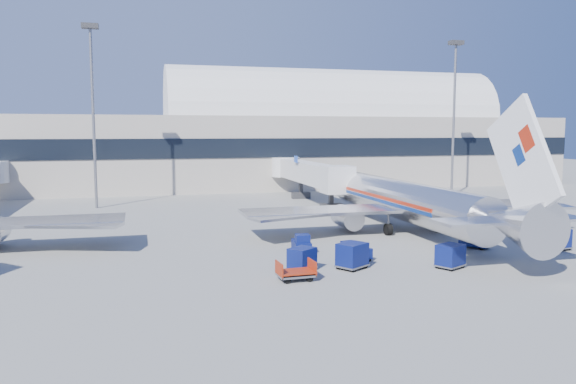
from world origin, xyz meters
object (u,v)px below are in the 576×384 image
object	(u,v)px
mast_west	(92,89)
barrier_mid	(527,227)
mast_east	(454,95)
cart_train_b	(352,258)
barrier_near	(498,228)
cart_open_red	(296,273)
tug_left	(301,244)
airliner_main	(409,202)
cart_solo_far	(556,239)
tug_right	(474,240)
cart_train_a	(352,255)
cart_solo_near	(450,256)
barrier_far	(556,225)
jetbridge_near	(305,172)
tug_lead	(354,252)
cart_train_c	(302,259)

from	to	relation	value
mast_west	barrier_mid	xyz separation A→B (m)	(41.30, -28.00, -14.34)
mast_east	cart_train_b	distance (m)	50.40
barrier_near	mast_west	bearing A→B (deg)	143.62
barrier_near	cart_open_red	xyz separation A→B (m)	(-23.16, -11.51, 0.00)
mast_west	tug_left	world-z (taller)	mast_west
airliner_main	cart_solo_far	bearing A→B (deg)	-53.31
airliner_main	tug_left	bearing A→B (deg)	-152.69
tug_left	cart_train_b	bearing A→B (deg)	-153.23
tug_right	cart_solo_far	size ratio (longest dim) A/B	1.20
barrier_near	cart_solo_far	distance (m)	7.98
barrier_mid	cart_solo_far	world-z (taller)	cart_solo_far
cart_train_a	cart_solo_near	bearing A→B (deg)	-46.09
cart_train_a	cart_open_red	world-z (taller)	cart_train_a
airliner_main	mast_west	size ratio (longest dim) A/B	1.65
mast_east	barrier_far	distance (m)	31.92
airliner_main	tug_right	xyz separation A→B (m)	(1.80, -7.99, -2.24)
cart_solo_far	barrier_far	bearing A→B (deg)	43.26
airliner_main	tug_right	world-z (taller)	airliner_main
airliner_main	mast_west	world-z (taller)	mast_west
airliner_main	cart_solo_far	distance (m)	13.20
mast_east	cart_solo_far	size ratio (longest dim) A/B	10.58
jetbridge_near	cart_train_b	xyz separation A→B (m)	(-8.13, -38.39, -3.12)
cart_train_a	cart_solo_far	bearing A→B (deg)	-27.48
cart_train_b	mast_west	bearing A→B (deg)	77.62
tug_lead	tug_right	world-z (taller)	tug_lead
barrier_mid	tug_left	world-z (taller)	tug_left
barrier_mid	cart_train_c	xyz separation A→B (m)	(-25.40, -9.27, 0.42)
barrier_far	cart_train_c	size ratio (longest dim) A/B	1.29
cart_train_b	cart_open_red	size ratio (longest dim) A/B	0.89
tug_left	cart_solo_far	size ratio (longest dim) A/B	1.22
mast_east	cart_train_c	world-z (taller)	mast_east
tug_left	cart_solo_near	xyz separation A→B (m)	(8.79, -7.19, 0.16)
barrier_far	tug_left	distance (m)	27.49
tug_lead	mast_west	bearing A→B (deg)	106.23
barrier_far	cart_solo_far	xyz separation A→B (m)	(-6.80, -7.96, 0.48)
cart_train_a	cart_train_c	bearing A→B (deg)	142.88
mast_east	barrier_near	distance (m)	33.67
tug_left	cart_train_b	xyz separation A→B (m)	(2.07, -5.59, 0.07)
cart_train_c	cart_open_red	distance (m)	2.51
mast_west	tug_right	size ratio (longest dim) A/B	8.80
tug_lead	airliner_main	bearing A→B (deg)	32.78
jetbridge_near	tug_lead	xyz separation A→B (m)	(-7.21, -36.39, -3.22)
mast_west	cart_train_c	size ratio (longest dim) A/B	9.75
mast_west	barrier_far	xyz separation A→B (m)	(44.60, -28.00, -14.34)
tug_right	jetbridge_near	bearing A→B (deg)	151.74
cart_train_c	cart_open_red	size ratio (longest dim) A/B	0.96
cart_train_a	mast_west	bearing A→B (deg)	84.92
tug_left	cart_solo_far	world-z (taller)	cart_solo_far
mast_east	cart_train_a	xyz separation A→B (m)	(-30.52, -37.56, -13.82)
barrier_mid	barrier_far	size ratio (longest dim) A/B	1.00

